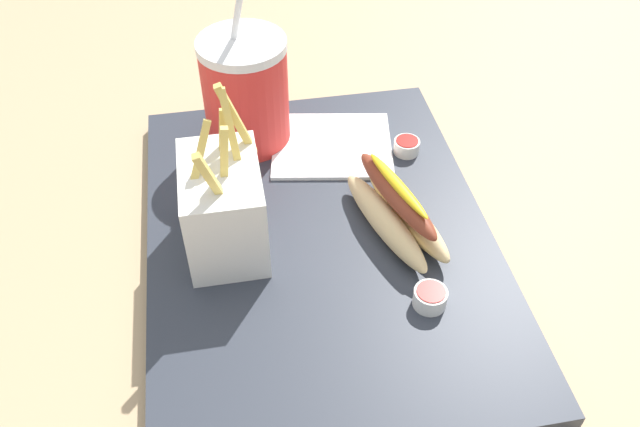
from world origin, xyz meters
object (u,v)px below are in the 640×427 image
fries_basket (224,207)px  ketchup_cup_2 (407,146)px  napkin_stack (332,145)px  hot_dog_1 (397,212)px  ketchup_cup_1 (430,297)px  soda_cup (246,92)px

fries_basket → ketchup_cup_2: bearing=-63.5°
napkin_stack → hot_dog_1: bearing=-164.7°
fries_basket → ketchup_cup_1: bearing=-122.2°
soda_cup → ketchup_cup_2: soda_cup is taller
hot_dog_1 → ketchup_cup_1: 0.10m
soda_cup → hot_dog_1: size_ratio=1.22×
hot_dog_1 → napkin_stack: 0.15m
ketchup_cup_2 → napkin_stack: 0.09m
hot_dog_1 → soda_cup: bearing=36.9°
fries_basket → soda_cup: bearing=-13.1°
soda_cup → fries_basket: 0.17m
ketchup_cup_1 → ketchup_cup_2: ketchup_cup_1 is taller
soda_cup → napkin_stack: size_ratio=1.42×
soda_cup → ketchup_cup_1: bearing=-153.5°
fries_basket → ketchup_cup_1: size_ratio=5.26×
fries_basket → napkin_stack: 0.19m
soda_cup → ketchup_cup_1: 0.32m
napkin_stack → soda_cup: bearing=70.0°
hot_dog_1 → ketchup_cup_2: bearing=-20.7°
hot_dog_1 → ketchup_cup_2: 0.13m
ketchup_cup_1 → ketchup_cup_2: 0.22m
napkin_stack → fries_basket: bearing=135.0°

